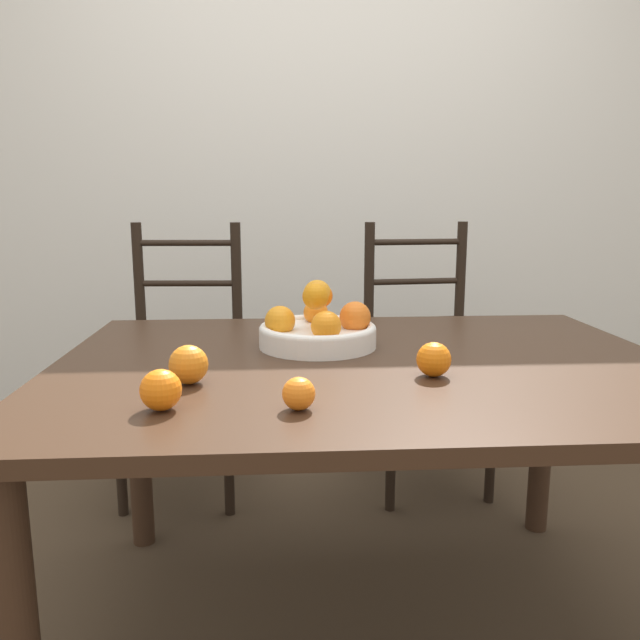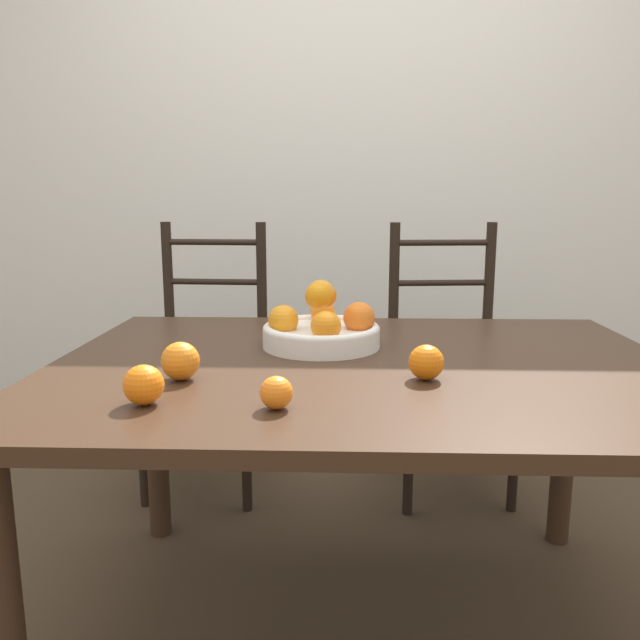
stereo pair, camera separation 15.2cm
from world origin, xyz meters
The scene contains 10 objects.
ground_plane centered at (0.00, 0.00, 0.00)m, with size 12.00×12.00×0.00m, color #423323.
wall_back centered at (0.00, 1.61, 1.30)m, with size 8.00×0.06×2.60m.
dining_table centered at (0.00, 0.00, 0.64)m, with size 1.48×1.09×0.73m.
fruit_bowl centered at (-0.11, 0.14, 0.78)m, with size 0.30×0.30×0.18m.
orange_loose_0 centered at (-0.40, -0.17, 0.77)m, with size 0.08×0.08×0.08m.
orange_loose_1 centered at (-0.42, -0.34, 0.76)m, with size 0.08×0.08×0.08m.
orange_loose_2 centered at (-0.17, -0.35, 0.76)m, with size 0.06×0.06×0.06m.
orange_loose_3 centered at (0.12, -0.15, 0.76)m, with size 0.08×0.08×0.08m.
chair_left centered at (-0.57, 0.87, 0.48)m, with size 0.44×0.42×1.02m.
chair_right centered at (0.35, 0.87, 0.48)m, with size 0.46×0.44×1.02m.
Camera 1 is at (-0.21, -1.44, 1.10)m, focal length 35.00 mm.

